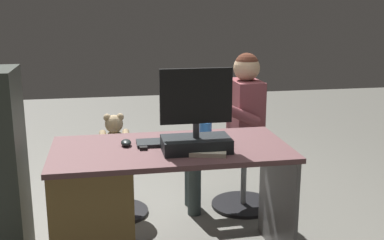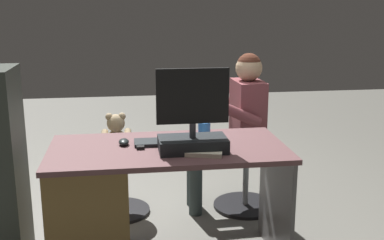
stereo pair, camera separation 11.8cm
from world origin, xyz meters
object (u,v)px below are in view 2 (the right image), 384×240
Objects in this scene: keyboard at (170,142)px; computer_mouse at (124,142)px; teddy_bear at (116,136)px; monitor at (193,128)px; person at (236,119)px; visitor_chair at (246,176)px; office_chair_teddy at (118,180)px; desk at (109,204)px; cup at (204,129)px; tv_remote at (140,145)px.

keyboard is 0.27m from computer_mouse.
keyboard is 0.78m from teddy_bear.
teddy_bear is at bearing -64.95° from keyboard.
monitor reaches higher than keyboard.
visitor_chair is at bearing 177.86° from person.
person is (-0.44, -0.82, -0.17)m from monitor.
visitor_chair is (-0.91, -0.64, -0.50)m from computer_mouse.
visitor_chair is at bearing 177.86° from office_chair_teddy.
desk is at bearing 35.26° from computer_mouse.
teddy_bear is (0.06, -0.69, -0.15)m from computer_mouse.
computer_mouse is 1.22m from visitor_chair.
person reaches higher than keyboard.
desk is at bearing 16.19° from cup.
computer_mouse is (0.27, -0.01, 0.01)m from keyboard.
tv_remote is (0.40, 0.14, -0.04)m from cup.
person is (0.09, -0.00, 0.45)m from visitor_chair.
cup is (-0.49, -0.10, 0.03)m from computer_mouse.
office_chair_teddy is 0.98m from person.
keyboard reaches higher than tv_remote.
tv_remote is at bearing 10.62° from keyboard.
tv_remote is 0.13× the size of person.
person reaches higher than office_chair_teddy.
keyboard reaches higher than visitor_chair.
visitor_chair is 0.41× the size of person.
desk is 0.40m from tv_remote.
teddy_bear is at bearing -85.42° from computer_mouse.
office_chair_teddy is at bearing -62.73° from monitor.
office_chair_teddy is at bearing -46.46° from cup.
desk is at bearing 86.78° from office_chair_teddy.
monitor is at bearing 117.27° from office_chair_teddy.
person is (-0.33, -0.54, -0.08)m from cup.
person is (-0.73, -0.69, -0.04)m from tv_remote.
computer_mouse is 1.05m from person.
monitor is 0.94m from person.
teddy_bear reaches higher than visitor_chair.
desk is at bearing -11.70° from monitor.
tv_remote is (-0.09, 0.04, -0.01)m from computer_mouse.
tv_remote reaches higher than desk.
cup is 0.08× the size of person.
person is at bearing -2.14° from visitor_chair.
teddy_bear is (0.15, -0.73, -0.14)m from tv_remote.
teddy_bear reaches higher than keyboard.
office_chair_teddy is (0.44, -0.85, -0.60)m from monitor.
office_chair_teddy is 1.52× the size of teddy_bear.
visitor_chair is at bearing -140.79° from tv_remote.
visitor_chair is (-0.53, -0.81, -0.61)m from monitor.
cup is 0.95m from office_chair_teddy.
monitor is 0.34m from tv_remote.
desk is 0.68m from monitor.
keyboard is (-0.37, -0.06, 0.35)m from desk.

